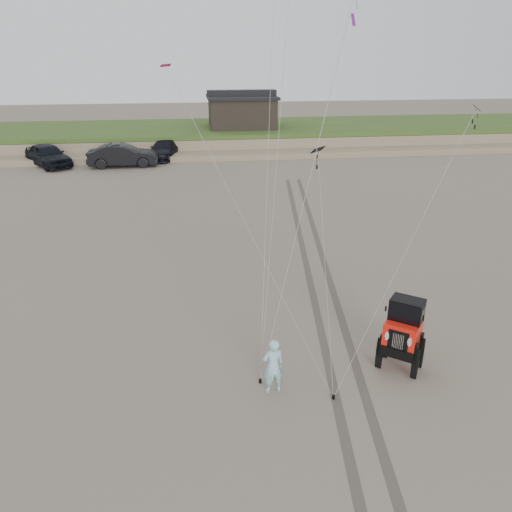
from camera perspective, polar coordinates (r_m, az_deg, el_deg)
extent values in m
plane|color=#6B6054|center=(14.35, 6.78, -14.02)|extent=(160.00, 160.00, 0.00)
cube|color=#7A6B54|center=(49.83, -4.09, 13.44)|extent=(160.00, 12.00, 1.40)
cube|color=#2D4719|center=(49.71, -4.11, 14.40)|extent=(160.00, 12.00, 0.35)
cube|color=#7A6B54|center=(43.52, -3.47, 11.53)|extent=(160.00, 3.50, 0.50)
cube|color=black|center=(48.70, -1.64, 16.03)|extent=(6.00, 5.00, 2.60)
cube|color=black|center=(48.56, -1.66, 17.70)|extent=(6.40, 5.40, 0.25)
cube|color=black|center=(48.53, -1.66, 18.15)|extent=(6.40, 1.20, 0.50)
imported|color=black|center=(42.95, -22.67, 10.58)|extent=(4.73, 5.41, 1.76)
imported|color=black|center=(41.02, -14.96, 11.05)|extent=(5.42, 2.03, 1.77)
imported|color=black|center=(43.57, -10.37, 11.90)|extent=(3.47, 5.56, 1.50)
imported|color=#92D7E2|center=(13.45, 1.96, -12.46)|extent=(0.63, 0.46, 1.59)
cube|color=#D11A69|center=(21.48, -10.30, 20.65)|extent=(0.49, 0.40, 0.15)
cube|color=black|center=(19.06, 7.09, 11.97)|extent=(0.61, 0.53, 0.30)
cube|color=black|center=(17.67, 23.92, 15.22)|extent=(0.39, 0.50, 0.20)
cylinder|color=black|center=(14.16, 0.49, -14.09)|extent=(0.08, 0.08, 0.12)
cylinder|color=black|center=(13.76, 8.84, -15.65)|extent=(0.08, 0.08, 0.12)
cube|color=#4C443D|center=(21.46, 5.77, -0.95)|extent=(4.42, 29.74, 0.01)
cube|color=#4C443D|center=(21.65, 7.83, -0.83)|extent=(4.42, 29.74, 0.01)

